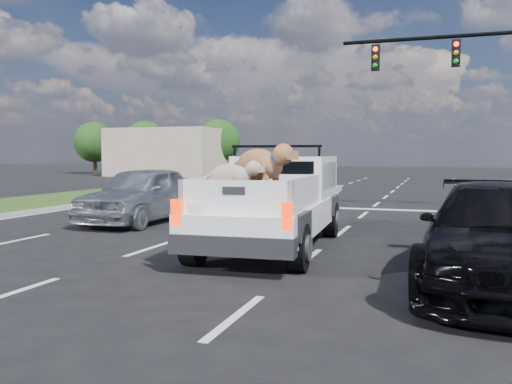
# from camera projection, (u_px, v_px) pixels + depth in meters

# --- Properties ---
(ground) EXTENTS (160.00, 160.00, 0.00)m
(ground) POSITION_uv_depth(u_px,v_px,m) (225.00, 253.00, 11.10)
(ground) COLOR black
(ground) RESTS_ON ground
(road_markings) EXTENTS (17.75, 60.00, 0.01)m
(road_markings) POSITION_uv_depth(u_px,v_px,m) (302.00, 218.00, 17.30)
(road_markings) COLOR silver
(road_markings) RESTS_ON ground
(grass_median_left) EXTENTS (5.00, 60.00, 0.10)m
(grass_median_left) POSITION_uv_depth(u_px,v_px,m) (2.00, 207.00, 20.45)
(grass_median_left) COLOR #234415
(grass_median_left) RESTS_ON ground
(curb_left) EXTENTS (0.15, 60.00, 0.14)m
(curb_left) POSITION_uv_depth(u_px,v_px,m) (56.00, 208.00, 19.66)
(curb_left) COLOR #A09B93
(curb_left) RESTS_ON ground
(building_left) EXTENTS (10.00, 8.00, 4.40)m
(building_left) POSITION_uv_depth(u_px,v_px,m) (171.00, 152.00, 51.36)
(building_left) COLOR #C3B095
(building_left) RESTS_ON ground
(tree_far_a) EXTENTS (4.20, 4.20, 5.40)m
(tree_far_a) POSITION_uv_depth(u_px,v_px,m) (94.00, 142.00, 56.37)
(tree_far_a) COLOR #332114
(tree_far_a) RESTS_ON ground
(tree_far_b) EXTENTS (4.20, 4.20, 5.40)m
(tree_far_b) POSITION_uv_depth(u_px,v_px,m) (145.00, 142.00, 54.46)
(tree_far_b) COLOR #332114
(tree_far_b) RESTS_ON ground
(tree_far_c) EXTENTS (4.20, 4.20, 5.40)m
(tree_far_c) POSITION_uv_depth(u_px,v_px,m) (218.00, 141.00, 51.90)
(tree_far_c) COLOR #332114
(tree_far_c) RESTS_ON ground
(pickup_truck) EXTENTS (2.52, 6.06, 2.23)m
(pickup_truck) POSITION_uv_depth(u_px,v_px,m) (275.00, 199.00, 11.79)
(pickup_truck) COLOR black
(pickup_truck) RESTS_ON ground
(silver_sedan) EXTENTS (2.03, 4.97, 1.69)m
(silver_sedan) POSITION_uv_depth(u_px,v_px,m) (142.00, 194.00, 16.17)
(silver_sedan) COLOR silver
(silver_sedan) RESTS_ON ground
(black_coupe) EXTENTS (2.53, 5.58, 1.59)m
(black_coupe) POSITION_uv_depth(u_px,v_px,m) (498.00, 236.00, 8.23)
(black_coupe) COLOR black
(black_coupe) RESTS_ON ground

